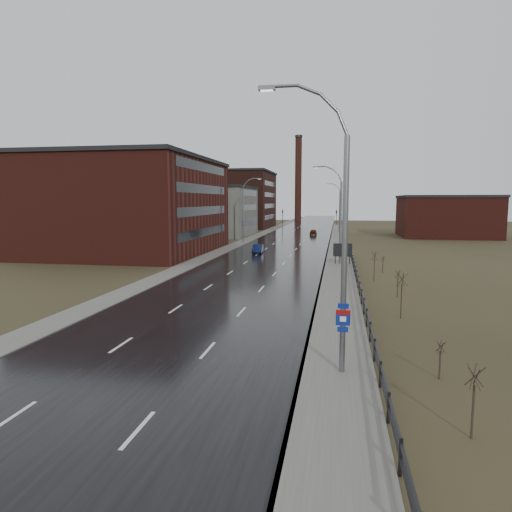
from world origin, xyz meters
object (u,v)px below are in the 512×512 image
at_px(streetlight_main, 337,234).
at_px(car_near, 258,249).
at_px(billboard, 343,251).
at_px(car_far, 313,232).

height_order(streetlight_main, car_near, streetlight_main).
bearing_deg(billboard, car_near, 139.53).
relative_size(streetlight_main, car_far, 3.25).
height_order(streetlight_main, billboard, streetlight_main).
distance_m(streetlight_main, billboard, 34.01).
height_order(billboard, car_far, billboard).
bearing_deg(car_near, billboard, -44.89).
xyz_separation_m(streetlight_main, billboard, (0.63, 33.73, -4.34)).
relative_size(streetlight_main, billboard, 4.73).
relative_size(billboard, car_near, 0.67).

